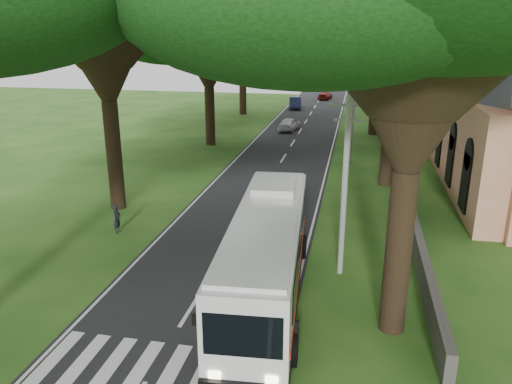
{
  "coord_description": "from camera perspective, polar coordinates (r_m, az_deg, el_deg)",
  "views": [
    {
      "loc": [
        5.82,
        -14.23,
        10.25
      ],
      "look_at": [
        0.91,
        9.99,
        2.2
      ],
      "focal_mm": 35.0,
      "sensor_mm": 36.0,
      "label": 1
    }
  ],
  "objects": [
    {
      "name": "distant_car_c",
      "position": [
        79.31,
        7.9,
        10.9
      ],
      "size": [
        2.21,
        4.34,
        1.21
      ],
      "primitive_type": "imported",
      "rotation": [
        0.0,
        0.0,
        3.01
      ],
      "color": "maroon",
      "rests_on": "road"
    },
    {
      "name": "pedestrian",
      "position": [
        27.34,
        -15.61,
        -2.97
      ],
      "size": [
        0.37,
        0.56,
        1.52
      ],
      "primitive_type": "imported",
      "rotation": [
        0.0,
        0.0,
        1.58
      ],
      "color": "black",
      "rests_on": "ground"
    },
    {
      "name": "tree_r_midb",
      "position": [
        52.26,
        14.02,
        18.12
      ],
      "size": [
        13.0,
        13.0,
        13.71
      ],
      "color": "black",
      "rests_on": "ground"
    },
    {
      "name": "tree_l_midb",
      "position": [
        46.2,
        -5.57,
        18.28
      ],
      "size": [
        14.3,
        14.3,
        13.65
      ],
      "color": "black",
      "rests_on": "ground"
    },
    {
      "name": "distant_car_b",
      "position": [
        69.33,
        4.49,
        10.12
      ],
      "size": [
        2.16,
        4.7,
        1.49
      ],
      "primitive_type": "imported",
      "rotation": [
        0.0,
        0.0,
        0.13
      ],
      "color": "navy",
      "rests_on": "road"
    },
    {
      "name": "crosswalk",
      "position": [
        16.99,
        -11.79,
        -19.51
      ],
      "size": [
        8.0,
        3.0,
        0.01
      ],
      "primitive_type": "cube",
      "color": "silver",
      "rests_on": "ground"
    },
    {
      "name": "property_wall",
      "position": [
        39.56,
        15.74,
        3.23
      ],
      "size": [
        0.35,
        50.0,
        1.2
      ],
      "primitive_type": "cube",
      "color": "#383533",
      "rests_on": "ground"
    },
    {
      "name": "pole_far",
      "position": [
        60.54,
        11.35,
        11.94
      ],
      "size": [
        1.6,
        0.24,
        8.0
      ],
      "color": "gray",
      "rests_on": "ground"
    },
    {
      "name": "ground",
      "position": [
        18.48,
        -9.31,
        -15.91
      ],
      "size": [
        140.0,
        140.0,
        0.0
      ],
      "primitive_type": "plane",
      "color": "#1E4915",
      "rests_on": "ground"
    },
    {
      "name": "tree_r_far",
      "position": [
        70.31,
        14.45,
        18.97
      ],
      "size": [
        13.18,
        13.18,
        15.03
      ],
      "color": "black",
      "rests_on": "ground"
    },
    {
      "name": "road",
      "position": [
        40.96,
        2.94,
        3.53
      ],
      "size": [
        8.0,
        120.0,
        0.04
      ],
      "primitive_type": "cube",
      "color": "black",
      "rests_on": "ground"
    },
    {
      "name": "pole_mid",
      "position": [
        40.69,
        11.03,
        9.13
      ],
      "size": [
        1.6,
        0.24,
        8.0
      ],
      "color": "gray",
      "rests_on": "ground"
    },
    {
      "name": "pole_near",
      "position": [
        21.13,
        10.11,
        1.06
      ],
      "size": [
        1.6,
        0.24,
        8.0
      ],
      "color": "gray",
      "rests_on": "ground"
    },
    {
      "name": "coach_bus",
      "position": [
        19.66,
        1.25,
        -6.95
      ],
      "size": [
        3.53,
        12.4,
        3.61
      ],
      "rotation": [
        0.0,
        0.0,
        0.07
      ],
      "color": "white",
      "rests_on": "ground"
    },
    {
      "name": "tree_l_far",
      "position": [
        63.93,
        -1.59,
        20.78
      ],
      "size": [
        16.25,
        16.25,
        16.87
      ],
      "color": "black",
      "rests_on": "ground"
    },
    {
      "name": "distant_car_a",
      "position": [
        53.67,
        3.84,
        7.76
      ],
      "size": [
        2.19,
        4.24,
        1.38
      ],
      "primitive_type": "imported",
      "rotation": [
        0.0,
        0.0,
        3.0
      ],
      "color": "#AFAEB3",
      "rests_on": "road"
    }
  ]
}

